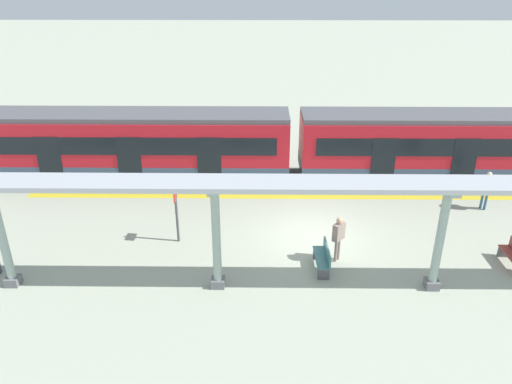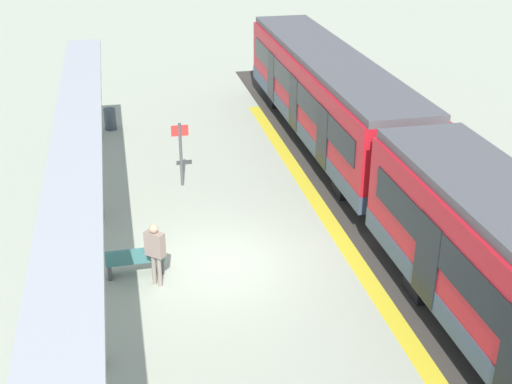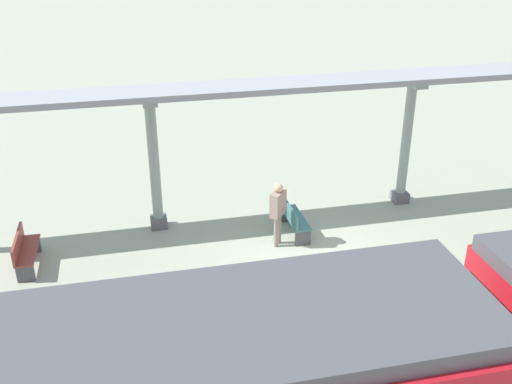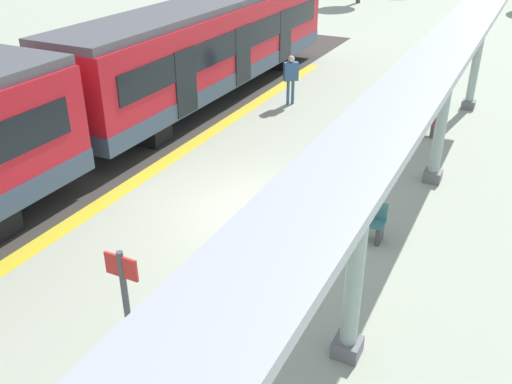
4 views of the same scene
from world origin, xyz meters
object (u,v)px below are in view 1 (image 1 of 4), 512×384
at_px(canopy_pillar_third, 440,239).
at_px(passenger_waiting_near_edge, 487,186).
at_px(passenger_by_the_benches, 339,234).
at_px(canopy_pillar_nearest, 2,236).
at_px(train_far_carriage, 455,147).
at_px(train_near_carriage, 135,146).
at_px(bench_near_end, 323,257).
at_px(canopy_pillar_second, 216,238).
at_px(platform_info_sign, 176,210).

height_order(canopy_pillar_third, passenger_waiting_near_edge, canopy_pillar_third).
relative_size(passenger_waiting_near_edge, passenger_by_the_benches, 1.01).
bearing_deg(canopy_pillar_third, canopy_pillar_nearest, -90.00).
bearing_deg(train_far_carriage, train_near_carriage, -90.00).
xyz_separation_m(bench_near_end, passenger_waiting_near_edge, (-4.73, 7.57, 0.66)).
distance_m(canopy_pillar_nearest, canopy_pillar_second, 6.87).
bearing_deg(passenger_by_the_benches, train_near_carriage, -129.01).
bearing_deg(train_near_carriage, platform_info_sign, 26.36).
bearing_deg(passenger_by_the_benches, platform_info_sign, -102.26).
distance_m(canopy_pillar_nearest, bench_near_end, 10.64).
relative_size(train_near_carriage, canopy_pillar_nearest, 4.05).
xyz_separation_m(train_near_carriage, passenger_by_the_benches, (7.20, 8.88, -0.74)).
height_order(train_far_carriage, canopy_pillar_nearest, canopy_pillar_nearest).
distance_m(train_far_carriage, canopy_pillar_second, 13.91).
height_order(train_near_carriage, platform_info_sign, train_near_carriage).
relative_size(platform_info_sign, passenger_by_the_benches, 1.26).
bearing_deg(canopy_pillar_third, canopy_pillar_second, -90.00).
height_order(train_near_carriage, passenger_waiting_near_edge, train_near_carriage).
distance_m(train_near_carriage, bench_near_end, 11.43).
height_order(canopy_pillar_nearest, passenger_by_the_benches, canopy_pillar_nearest).
distance_m(train_far_carriage, canopy_pillar_nearest, 19.71).
xyz_separation_m(canopy_pillar_second, passenger_by_the_benches, (-1.64, 4.17, -0.77)).
relative_size(platform_info_sign, passenger_waiting_near_edge, 1.25).
bearing_deg(platform_info_sign, train_near_carriage, -153.64).
bearing_deg(passenger_by_the_benches, passenger_waiting_near_edge, 121.02).
distance_m(canopy_pillar_nearest, canopy_pillar_third, 13.96).
height_order(canopy_pillar_second, passenger_by_the_benches, canopy_pillar_second).
xyz_separation_m(platform_info_sign, passenger_by_the_benches, (1.29, 5.96, -0.23)).
distance_m(bench_near_end, platform_info_sign, 5.76).
height_order(canopy_pillar_second, platform_info_sign, canopy_pillar_second).
distance_m(bench_near_end, passenger_by_the_benches, 1.00).
xyz_separation_m(train_far_carriage, platform_info_sign, (5.90, -12.53, -0.51)).
xyz_separation_m(canopy_pillar_third, platform_info_sign, (-2.93, -8.87, -0.54)).
relative_size(train_near_carriage, train_far_carriage, 1.00).
height_order(train_far_carriage, passenger_by_the_benches, train_far_carriage).
relative_size(canopy_pillar_third, bench_near_end, 2.44).
distance_m(canopy_pillar_third, platform_info_sign, 9.36).
relative_size(canopy_pillar_nearest, bench_near_end, 2.44).
height_order(train_far_carriage, passenger_waiting_near_edge, train_far_carriage).
xyz_separation_m(train_near_carriage, platform_info_sign, (5.90, 2.92, -0.51)).
bearing_deg(canopy_pillar_third, train_near_carriage, -126.83).
xyz_separation_m(train_far_carriage, bench_near_end, (7.71, -7.13, -1.39)).
bearing_deg(train_near_carriage, canopy_pillar_third, 53.17).
height_order(canopy_pillar_nearest, canopy_pillar_second, same).
bearing_deg(platform_info_sign, canopy_pillar_second, 31.34).
relative_size(train_far_carriage, canopy_pillar_nearest, 4.05).
xyz_separation_m(train_far_carriage, passenger_waiting_near_edge, (2.98, 0.44, -0.74)).
xyz_separation_m(canopy_pillar_third, bench_near_end, (-1.12, -3.47, -1.42)).
relative_size(train_far_carriage, canopy_pillar_third, 4.05).
xyz_separation_m(bench_near_end, platform_info_sign, (-1.81, -5.40, 0.89)).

